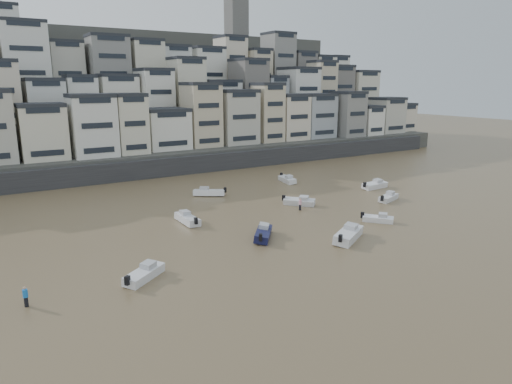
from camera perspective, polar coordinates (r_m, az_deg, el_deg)
ground at (r=33.82m, az=17.83°, el=-18.46°), size 400.00×400.00×0.00m
harbor_wall at (r=90.55m, az=-10.08°, el=3.25°), size 140.00×3.00×3.50m
hillside at (r=128.46m, az=-15.05°, el=11.03°), size 141.04×66.00×50.00m
boat_a at (r=53.30m, az=11.50°, el=-5.01°), size 6.55×5.01×1.74m
boat_b at (r=60.94m, az=15.02°, el=-3.14°), size 3.73×4.14×1.15m
boat_c at (r=52.85m, az=0.91°, el=-5.03°), size 4.83×5.37×1.49m
boat_d at (r=72.32m, az=16.23°, el=-0.54°), size 5.11×3.10×1.33m
boat_e at (r=67.19m, az=5.43°, el=-1.09°), size 4.47×4.87×1.36m
boat_f at (r=59.22m, az=-8.57°, el=-3.14°), size 1.84×5.45×1.48m
boat_g at (r=80.11m, az=14.63°, el=0.96°), size 5.58×2.21×1.49m
boat_h at (r=72.93m, az=-5.89°, el=0.11°), size 5.51×4.48×1.48m
boat_i at (r=82.43m, az=3.91°, el=1.68°), size 2.50×5.35×1.40m
boat_j at (r=43.52m, az=-13.82°, el=-9.69°), size 5.09×4.36×1.39m
person_blue at (r=41.75m, az=-26.85°, el=-11.58°), size 0.44×0.44×1.74m
person_pink at (r=64.52m, az=5.54°, el=-1.54°), size 0.44×0.44×1.74m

